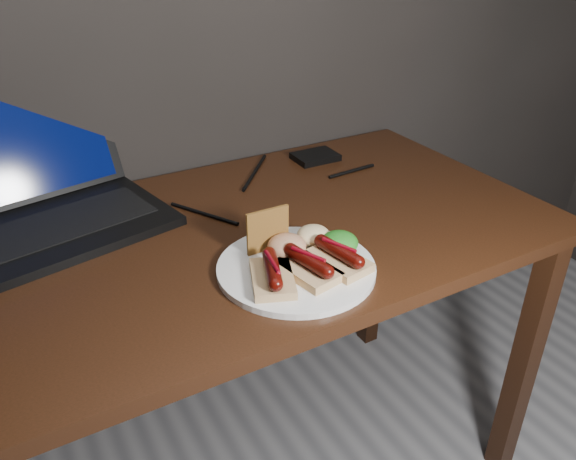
% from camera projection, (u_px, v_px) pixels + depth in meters
% --- Properties ---
extents(desk, '(1.40, 0.70, 0.75)m').
position_uv_depth(desk, '(222.00, 273.00, 1.17)').
color(desk, '#361A0D').
rests_on(desk, ground).
extents(laptop, '(0.46, 0.44, 0.25)m').
position_uv_depth(laptop, '(50.00, 198.00, 1.16)').
color(laptop, black).
rests_on(laptop, desk).
extents(hard_drive, '(0.11, 0.08, 0.02)m').
position_uv_depth(hard_drive, '(315.00, 157.00, 1.48)').
color(hard_drive, black).
rests_on(hard_drive, desk).
extents(desk_cables, '(0.92, 0.38, 0.01)m').
position_uv_depth(desk_cables, '(207.00, 205.00, 1.24)').
color(desk_cables, black).
rests_on(desk_cables, desk).
extents(plate, '(0.31, 0.31, 0.01)m').
position_uv_depth(plate, '(296.00, 268.00, 1.01)').
color(plate, white).
rests_on(plate, desk).
extents(bread_sausage_left, '(0.11, 0.13, 0.04)m').
position_uv_depth(bread_sausage_left, '(272.00, 274.00, 0.95)').
color(bread_sausage_left, '#DBC181').
rests_on(bread_sausage_left, plate).
extents(bread_sausage_center, '(0.09, 0.13, 0.04)m').
position_uv_depth(bread_sausage_center, '(308.00, 266.00, 0.98)').
color(bread_sausage_center, '#DBC181').
rests_on(bread_sausage_center, plate).
extents(bread_sausage_right, '(0.09, 0.13, 0.04)m').
position_uv_depth(bread_sausage_right, '(339.00, 257.00, 1.00)').
color(bread_sausage_right, '#DBC181').
rests_on(bread_sausage_right, plate).
extents(crispbread, '(0.09, 0.01, 0.08)m').
position_uv_depth(crispbread, '(268.00, 230.00, 1.04)').
color(crispbread, '#A4712D').
rests_on(crispbread, plate).
extents(salad_greens, '(0.07, 0.07, 0.04)m').
position_uv_depth(salad_greens, '(339.00, 243.00, 1.04)').
color(salad_greens, '#1E6013').
rests_on(salad_greens, plate).
extents(salsa_mound, '(0.07, 0.07, 0.04)m').
position_uv_depth(salsa_mound, '(287.00, 246.00, 1.03)').
color(salsa_mound, '#A42210').
rests_on(salsa_mound, plate).
extents(coleslaw_mound, '(0.06, 0.06, 0.04)m').
position_uv_depth(coleslaw_mound, '(313.00, 235.00, 1.07)').
color(coleslaw_mound, white).
rests_on(coleslaw_mound, plate).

